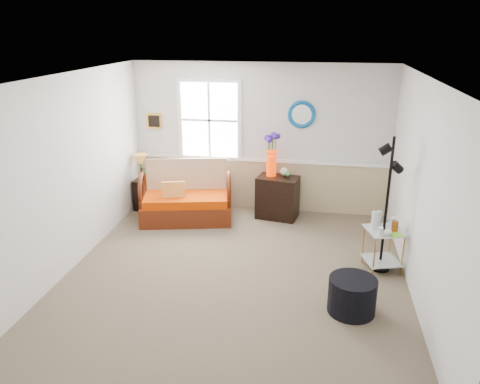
% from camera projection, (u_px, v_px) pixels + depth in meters
% --- Properties ---
extents(floor, '(4.50, 5.00, 0.01)m').
position_uv_depth(floor, '(235.00, 275.00, 6.29)').
color(floor, brown).
rests_on(floor, ground).
extents(ceiling, '(4.50, 5.00, 0.01)m').
position_uv_depth(ceiling, '(234.00, 77.00, 5.42)').
color(ceiling, white).
rests_on(ceiling, walls).
extents(walls, '(4.51, 5.01, 2.60)m').
position_uv_depth(walls, '(235.00, 183.00, 5.85)').
color(walls, silver).
rests_on(walls, floor).
extents(wainscot, '(4.46, 0.02, 0.90)m').
position_uv_depth(wainscot, '(259.00, 185.00, 8.44)').
color(wainscot, tan).
rests_on(wainscot, walls).
extents(chair_rail, '(4.46, 0.04, 0.06)m').
position_uv_depth(chair_rail, '(260.00, 160.00, 8.28)').
color(chair_rail, white).
rests_on(chair_rail, walls).
extents(window, '(1.14, 0.06, 1.44)m').
position_uv_depth(window, '(209.00, 120.00, 8.19)').
color(window, white).
rests_on(window, walls).
extents(picture, '(0.28, 0.03, 0.28)m').
position_uv_depth(picture, '(154.00, 121.00, 8.38)').
color(picture, '#BE7F2B').
rests_on(picture, walls).
extents(mirror, '(0.47, 0.07, 0.47)m').
position_uv_depth(mirror, '(302.00, 114.00, 7.89)').
color(mirror, '#1077B1').
rests_on(mirror, walls).
extents(loveseat, '(1.66, 1.16, 0.99)m').
position_uv_depth(loveseat, '(186.00, 192.00, 7.94)').
color(loveseat, '#581E08').
rests_on(loveseat, floor).
extents(throw_pillow, '(0.40, 0.20, 0.39)m').
position_uv_depth(throw_pillow, '(174.00, 193.00, 7.82)').
color(throw_pillow, '#D25C24').
rests_on(throw_pillow, loveseat).
extents(lamp_stand, '(0.34, 0.34, 0.56)m').
position_uv_depth(lamp_stand, '(144.00, 194.00, 8.46)').
color(lamp_stand, black).
rests_on(lamp_stand, floor).
extents(table_lamp, '(0.30, 0.30, 0.47)m').
position_uv_depth(table_lamp, '(141.00, 167.00, 8.31)').
color(table_lamp, '#B2712D').
rests_on(table_lamp, lamp_stand).
extents(potted_plant, '(0.37, 0.40, 0.28)m').
position_uv_depth(potted_plant, '(149.00, 173.00, 8.28)').
color(potted_plant, '#4E7F3D').
rests_on(potted_plant, lamp_stand).
extents(cabinet, '(0.75, 0.56, 0.73)m').
position_uv_depth(cabinet, '(277.00, 197.00, 8.07)').
color(cabinet, black).
rests_on(cabinet, floor).
extents(flower_vase, '(0.29, 0.29, 0.74)m').
position_uv_depth(flower_vase, '(272.00, 155.00, 7.91)').
color(flower_vase, red).
rests_on(flower_vase, cabinet).
extents(side_table, '(0.58, 0.58, 0.59)m').
position_uv_depth(side_table, '(383.00, 250.00, 6.35)').
color(side_table, '#AF8837').
rests_on(side_table, floor).
extents(tabletop_items, '(0.56, 0.56, 0.25)m').
position_uv_depth(tabletop_items, '(386.00, 222.00, 6.18)').
color(tabletop_items, silver).
rests_on(tabletop_items, side_table).
extents(floor_lamp, '(0.28, 0.28, 1.86)m').
position_uv_depth(floor_lamp, '(387.00, 206.00, 6.14)').
color(floor_lamp, black).
rests_on(floor_lamp, floor).
extents(ottoman, '(0.72, 0.72, 0.43)m').
position_uv_depth(ottoman, '(352.00, 295.00, 5.42)').
color(ottoman, black).
rests_on(ottoman, floor).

